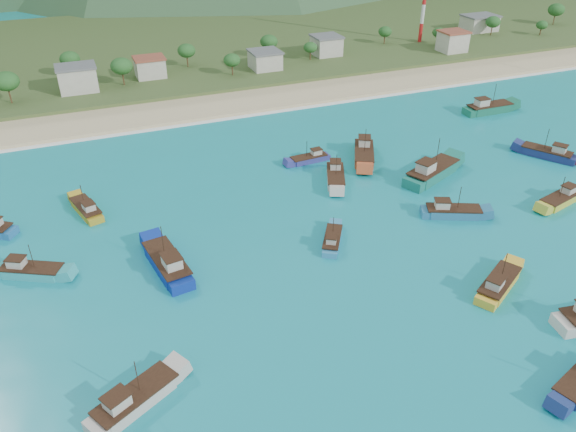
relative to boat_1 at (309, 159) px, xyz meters
name	(u,v)px	position (x,y,z in m)	size (l,w,h in m)	color
ground	(362,291)	(-9.94, -40.60, -0.51)	(600.00, 600.00, 0.00)	#0D7D92
beach	(211,106)	(-9.94, 38.40, -0.51)	(400.00, 18.00, 1.20)	beige
land	(163,47)	(-9.94, 99.40, -0.51)	(400.00, 110.00, 2.40)	#385123
surf_line	(222,119)	(-9.94, 28.90, -0.51)	(400.00, 2.50, 0.08)	white
village	(188,62)	(-9.73, 62.87, 4.08)	(213.24, 26.84, 7.27)	beige
vegetation	(179,61)	(-12.33, 62.76, 4.51)	(279.15, 25.22, 8.08)	#235623
boat_1	(309,159)	(0.00, 0.00, 0.00)	(8.52, 3.00, 4.95)	navy
boat_3	(452,212)	(13.90, -28.47, 0.20)	(10.52, 6.99, 6.02)	teal
boat_6	(432,172)	(18.82, -15.24, 0.60)	(14.47, 9.44, 8.27)	#166D5D
boat_7	(332,241)	(-8.62, -28.35, -0.02)	(6.40, 8.21, 4.83)	teal
boat_8	(561,200)	(34.34, -32.04, 0.16)	(10.31, 5.29, 5.84)	gold
boat_11	(168,264)	(-33.99, -25.47, 0.45)	(5.52, 12.94, 7.40)	navy
boat_16	(488,109)	(51.56, 8.73, 0.46)	(12.70, 3.91, 7.48)	#14644A
boat_17	(364,154)	(10.87, -2.89, 0.43)	(8.98, 12.62, 7.29)	#BA4D28
boat_18	(135,400)	(-42.43, -48.76, 0.27)	(11.06, 7.99, 6.41)	beige
boat_19	(498,285)	(7.93, -47.33, 0.20)	(10.40, 7.74, 6.06)	gold
boat_20	(547,154)	(46.12, -16.45, 0.26)	(8.42, 10.89, 6.40)	navy
boat_21	(31,272)	(-52.67, -19.46, 0.16)	(10.09, 7.23, 5.84)	teal
boat_24	(335,177)	(1.24, -9.38, 0.22)	(7.06, 10.82, 6.18)	beige
boat_26	(87,210)	(-43.63, -4.10, 0.10)	(5.14, 9.71, 5.50)	#AE8F20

